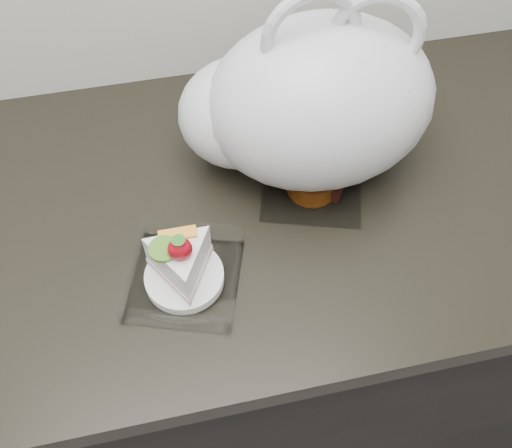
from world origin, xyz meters
The scene contains 4 objects.
counter centered at (0.00, 1.69, 0.45)m, with size 2.04×0.64×0.90m.
cake_tray centered at (0.05, 1.56, 0.93)m, with size 0.19×0.19×0.12m.
mooncake_wrap centered at (0.27, 1.68, 0.91)m, with size 0.19×0.19×0.04m.
plastic_bag centered at (0.27, 1.74, 1.02)m, with size 0.40×0.29×0.31m.
Camera 1 is at (0.06, 1.14, 1.60)m, focal length 40.00 mm.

